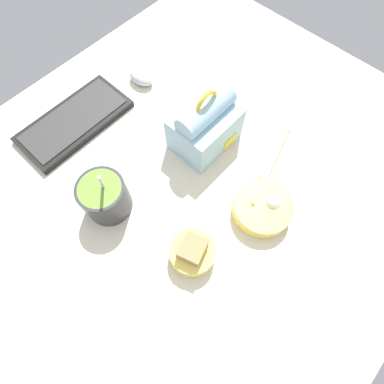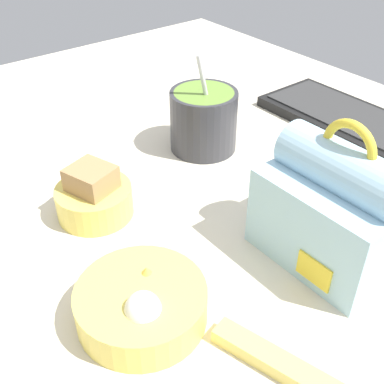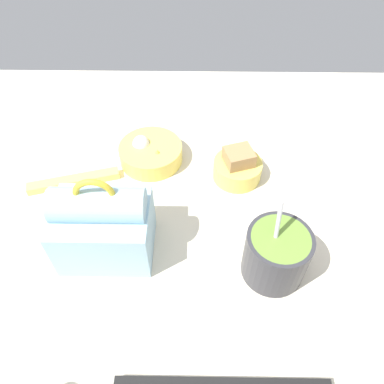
{
  "view_description": "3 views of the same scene",
  "coord_description": "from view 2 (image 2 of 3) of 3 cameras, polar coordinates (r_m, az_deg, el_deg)",
  "views": [
    {
      "loc": [
        -19.59,
        -23.12,
        68.99
      ],
      "look_at": [
        0.83,
        -4.21,
        7.0
      ],
      "focal_mm": 28.0,
      "sensor_mm": 36.0,
      "label": 1
    },
    {
      "loc": [
        39.53,
        -34.65,
        42.66
      ],
      "look_at": [
        0.83,
        -4.21,
        7.0
      ],
      "focal_mm": 45.0,
      "sensor_mm": 36.0,
      "label": 2
    },
    {
      "loc": [
        0.16,
        42.45,
        60.25
      ],
      "look_at": [
        0.83,
        -4.21,
        7.0
      ],
      "focal_mm": 35.0,
      "sensor_mm": 36.0,
      "label": 3
    }
  ],
  "objects": [
    {
      "name": "lunch_bag",
      "position": [
        0.57,
        16.61,
        -1.97
      ],
      "size": [
        16.04,
        12.39,
        18.09
      ],
      "color": "#9EC6DB",
      "rests_on": "desk_surface"
    },
    {
      "name": "bento_bowl_snacks",
      "position": [
        0.51,
        -5.98,
        -12.94
      ],
      "size": [
        13.76,
        13.76,
        5.79
      ],
      "color": "#EFD65B",
      "rests_on": "desk_surface"
    },
    {
      "name": "desk_surface",
      "position": [
        0.67,
        2.39,
        -2.52
      ],
      "size": [
        140.0,
        110.0,
        2.0
      ],
      "color": "beige",
      "rests_on": "ground"
    },
    {
      "name": "chopstick_case",
      "position": [
        0.49,
        13.03,
        -20.68
      ],
      "size": [
        18.82,
        7.4,
        1.6
      ],
      "color": "#EFD666",
      "rests_on": "desk_surface"
    },
    {
      "name": "bento_bowl_sandwich",
      "position": [
        0.65,
        -11.54,
        -0.61
      ],
      "size": [
        10.15,
        10.15,
        7.28
      ],
      "color": "#EFD65B",
      "rests_on": "desk_surface"
    },
    {
      "name": "keyboard",
      "position": [
        0.91,
        17.82,
        8.3
      ],
      "size": [
        30.28,
        14.55,
        2.1
      ],
      "color": "black",
      "rests_on": "desk_surface"
    },
    {
      "name": "soup_cup",
      "position": [
        0.77,
        1.37,
        8.6
      ],
      "size": [
        10.71,
        10.71,
        16.41
      ],
      "color": "#333338",
      "rests_on": "desk_surface"
    }
  ]
}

